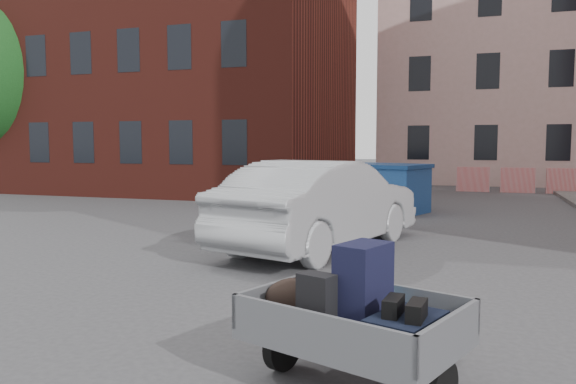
% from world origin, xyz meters
% --- Properties ---
extents(ground, '(120.00, 120.00, 0.00)m').
position_xyz_m(ground, '(0.00, 0.00, 0.00)').
color(ground, '#38383A').
rests_on(ground, ground).
extents(building_brick, '(12.00, 10.00, 14.00)m').
position_xyz_m(building_brick, '(-9.00, 13.00, 7.00)').
color(building_brick, '#591E16').
rests_on(building_brick, ground).
extents(building_pink, '(16.00, 8.00, 14.00)m').
position_xyz_m(building_pink, '(6.00, 22.00, 7.00)').
color(building_pink, '#C19E94').
rests_on(building_pink, ground).
extents(far_building, '(6.00, 6.00, 8.00)m').
position_xyz_m(far_building, '(-20.00, 22.00, 4.00)').
color(far_building, maroon).
rests_on(far_building, ground).
extents(barriers, '(4.70, 0.18, 1.00)m').
position_xyz_m(barriers, '(4.20, 15.00, 0.50)').
color(barriers, red).
rests_on(barriers, ground).
extents(trailer, '(1.88, 1.98, 1.20)m').
position_xyz_m(trailer, '(1.70, -4.83, 0.61)').
color(trailer, black).
rests_on(trailer, ground).
extents(dumpster, '(3.68, 2.72, 1.39)m').
position_xyz_m(dumpster, '(-0.36, 7.12, 0.70)').
color(dumpster, '#1F4D96').
rests_on(dumpster, ground).
extents(silver_car, '(3.02, 5.33, 1.66)m').
position_xyz_m(silver_car, '(-0.12, 1.00, 0.83)').
color(silver_car, '#999B9F').
rests_on(silver_car, ground).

